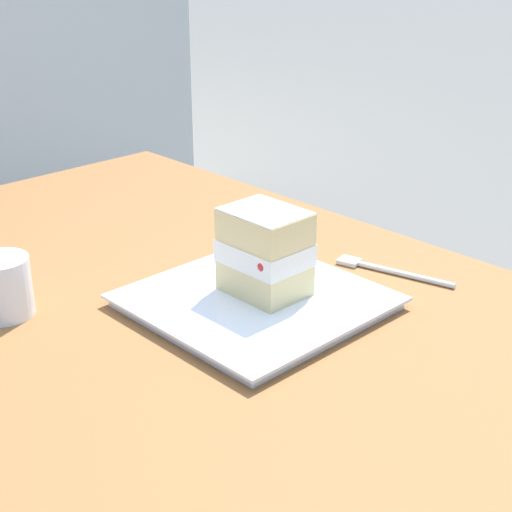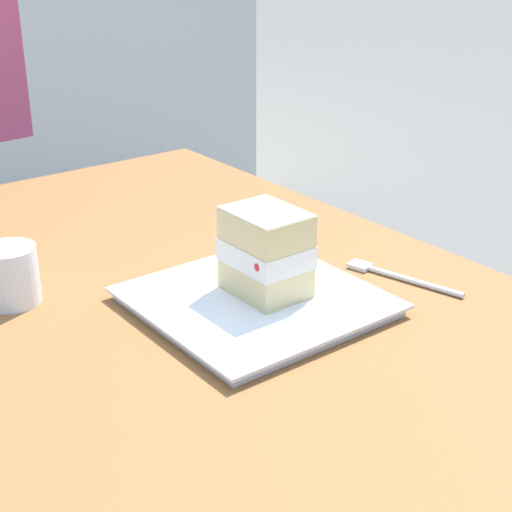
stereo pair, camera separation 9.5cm
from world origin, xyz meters
TOP-DOWN VIEW (x-y plane):
  - patio_table at (0.00, 0.00)m, footprint 1.56×0.82m
  - dessert_plate at (-0.10, 0.08)m, footprint 0.28×0.28m
  - cake_slice at (-0.10, 0.09)m, footprint 0.10×0.09m
  - dessert_fork at (-0.05, 0.28)m, footprint 0.17×0.06m
  - coffee_cup at (-0.30, -0.16)m, footprint 0.07×0.07m

SIDE VIEW (x-z plane):
  - patio_table at x=0.00m, z-range 0.28..1.05m
  - dessert_fork at x=-0.05m, z-range 0.77..0.78m
  - dessert_plate at x=-0.10m, z-range 0.77..0.79m
  - coffee_cup at x=-0.30m, z-range 0.77..0.85m
  - cake_slice at x=-0.10m, z-range 0.79..0.90m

